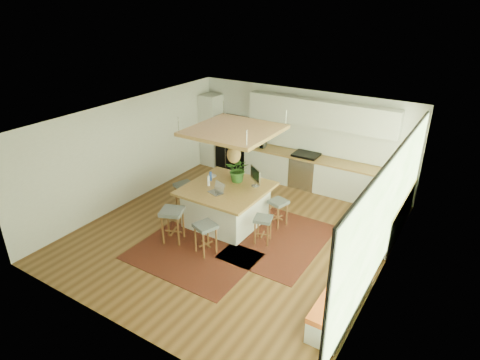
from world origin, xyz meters
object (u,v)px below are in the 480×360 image
Objects in this scene: island at (226,205)px; island_plant at (238,172)px; stool_right_back at (278,212)px; stool_right_front at (263,228)px; stool_near_left at (173,227)px; fridge at (232,140)px; laptop at (215,188)px; monitor at (255,176)px; stool_near_right at (206,239)px; stool_left_side at (185,197)px; microwave at (258,141)px.

island is 3.00× the size of island_plant.
stool_right_front is at bearing -85.84° from stool_right_back.
stool_near_left is at bearing -112.17° from island.
fridge is 4.59× the size of laptop.
monitor is (0.58, 0.79, 0.14)m from laptop.
fridge is 2.35× the size of stool_near_right.
laptop reaches higher than stool_left_side.
fridge is 3.24× the size of monitor.
island_plant is at bearing -174.67° from stool_right_back.
monitor is 0.83× the size of island_plant.
stool_right_front is 1.24× the size of monitor.
island is 1.36m from stool_near_right.
stool_right_front is at bearing 30.57° from stool_near_left.
monitor is (0.19, 1.73, 0.83)m from stool_near_right.
island_plant reaches higher than laptop.
stool_left_side is (-2.34, -0.58, 0.00)m from stool_right_back.
stool_near_left is 1.21× the size of stool_right_back.
laptop is 0.72× the size of microwave.
fridge is at bearing 140.20° from stool_right_back.
laptop is (-1.21, -0.06, 0.70)m from stool_right_front.
monitor is at bearing -2.16° from island_plant.
island reaches higher than stool_right_back.
monitor reaches higher than island_plant.
fridge is at bearing 160.30° from microwave.
stool_right_back is 1.33m from island_plant.
laptop reaches higher than stool_right_back.
stool_near_right is 1.38× the size of monitor.
stool_near_right is 1.29m from stool_right_front.
stool_right_back is 0.89× the size of stool_left_side.
stool_left_side is 1.47× the size of microwave.
monitor is 1.02× the size of microwave.
island is 0.70m from laptop.
monitor reaches higher than stool_right_back.
stool_near_right is at bearing -38.58° from stool_left_side.
microwave is (-1.90, 2.31, 0.74)m from stool_right_back.
island_plant is at bearing 99.50° from stool_near_right.
fridge reaches higher than stool_right_front.
stool_near_left is 4.24m from microwave.
island_plant is (1.29, 0.49, 0.82)m from stool_left_side.
laptop reaches higher than stool_near_right.
microwave is at bearing 105.39° from stool_near_right.
stool_right_front is 1.03× the size of island_plant.
laptop is at bearing 112.71° from stool_near_right.
stool_near_right is (0.89, 0.01, 0.00)m from stool_near_left.
stool_right_front is at bearing -6.27° from stool_left_side.
laptop is (-0.39, 0.94, 0.70)m from stool_near_right.
island_plant reaches higher than microwave.
island_plant is (0.85, -2.41, 0.08)m from microwave.
stool_left_side is (0.50, -2.96, -0.57)m from fridge.
island_plant reaches higher than island.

